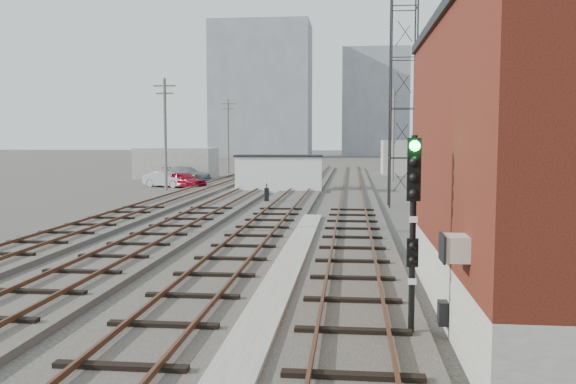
# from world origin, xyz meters

# --- Properties ---
(ground) EXTENTS (320.00, 320.00, 0.00)m
(ground) POSITION_xyz_m (0.00, 60.00, 0.00)
(ground) COLOR #282621
(ground) RESTS_ON ground
(track_right) EXTENTS (3.20, 90.00, 0.39)m
(track_right) POSITION_xyz_m (2.50, 39.00, 0.11)
(track_right) COLOR #332D28
(track_right) RESTS_ON ground
(track_mid_right) EXTENTS (3.20, 90.00, 0.39)m
(track_mid_right) POSITION_xyz_m (-1.50, 39.00, 0.11)
(track_mid_right) COLOR #332D28
(track_mid_right) RESTS_ON ground
(track_mid_left) EXTENTS (3.20, 90.00, 0.39)m
(track_mid_left) POSITION_xyz_m (-5.50, 39.00, 0.11)
(track_mid_left) COLOR #332D28
(track_mid_left) RESTS_ON ground
(track_left) EXTENTS (3.20, 90.00, 0.39)m
(track_left) POSITION_xyz_m (-9.50, 39.00, 0.11)
(track_left) COLOR #332D28
(track_left) RESTS_ON ground
(platform_curb) EXTENTS (0.90, 28.00, 0.26)m
(platform_curb) POSITION_xyz_m (0.50, 14.00, 0.13)
(platform_curb) COLOR gray
(platform_curb) RESTS_ON ground
(brick_building) EXTENTS (6.54, 12.20, 7.22)m
(brick_building) POSITION_xyz_m (7.50, 12.00, 3.63)
(brick_building) COLOR gray
(brick_building) RESTS_ON ground
(lattice_tower) EXTENTS (1.60, 1.60, 15.00)m
(lattice_tower) POSITION_xyz_m (5.50, 35.00, 7.50)
(lattice_tower) COLOR black
(lattice_tower) RESTS_ON ground
(utility_pole_left_b) EXTENTS (1.80, 0.24, 9.00)m
(utility_pole_left_b) POSITION_xyz_m (-12.50, 45.00, 4.80)
(utility_pole_left_b) COLOR #595147
(utility_pole_left_b) RESTS_ON ground
(utility_pole_left_c) EXTENTS (1.80, 0.24, 9.00)m
(utility_pole_left_c) POSITION_xyz_m (-12.50, 70.00, 4.80)
(utility_pole_left_c) COLOR #595147
(utility_pole_left_c) RESTS_ON ground
(utility_pole_right_a) EXTENTS (1.80, 0.24, 9.00)m
(utility_pole_right_a) POSITION_xyz_m (6.50, 28.00, 4.80)
(utility_pole_right_a) COLOR #595147
(utility_pole_right_a) RESTS_ON ground
(utility_pole_right_b) EXTENTS (1.80, 0.24, 9.00)m
(utility_pole_right_b) POSITION_xyz_m (6.50, 58.00, 4.80)
(utility_pole_right_b) COLOR #595147
(utility_pole_right_b) RESTS_ON ground
(apartment_left) EXTENTS (22.00, 14.00, 30.00)m
(apartment_left) POSITION_xyz_m (-18.00, 135.00, 15.00)
(apartment_left) COLOR gray
(apartment_left) RESTS_ON ground
(apartment_right) EXTENTS (16.00, 12.00, 26.00)m
(apartment_right) POSITION_xyz_m (8.00, 150.00, 13.00)
(apartment_right) COLOR gray
(apartment_right) RESTS_ON ground
(shed_left) EXTENTS (8.00, 5.00, 3.20)m
(shed_left) POSITION_xyz_m (-16.00, 60.00, 1.60)
(shed_left) COLOR gray
(shed_left) RESTS_ON ground
(shed_right) EXTENTS (6.00, 6.00, 4.00)m
(shed_right) POSITION_xyz_m (9.00, 70.00, 2.00)
(shed_right) COLOR gray
(shed_right) RESTS_ON ground
(signal_mast) EXTENTS (0.40, 0.42, 4.25)m
(signal_mast) POSITION_xyz_m (3.70, 9.56, 2.52)
(signal_mast) COLOR gray
(signal_mast) RESTS_ON ground
(switch_stand) EXTENTS (0.34, 0.34, 1.23)m
(switch_stand) POSITION_xyz_m (-2.95, 35.52, 0.58)
(switch_stand) COLOR black
(switch_stand) RESTS_ON ground
(site_trailer) EXTENTS (7.04, 3.32, 2.91)m
(site_trailer) POSITION_xyz_m (-3.25, 44.92, 1.47)
(site_trailer) COLOR white
(site_trailer) RESTS_ON ground
(car_red) EXTENTS (4.34, 3.23, 1.37)m
(car_red) POSITION_xyz_m (-11.75, 47.69, 0.69)
(car_red) COLOR maroon
(car_red) RESTS_ON ground
(car_silver) EXTENTS (4.36, 2.71, 1.36)m
(car_silver) POSITION_xyz_m (-13.52, 48.32, 0.68)
(car_silver) COLOR #A3A7AB
(car_silver) RESTS_ON ground
(car_grey) EXTENTS (5.18, 2.73, 1.43)m
(car_grey) POSITION_xyz_m (-13.72, 55.77, 0.72)
(car_grey) COLOR gray
(car_grey) RESTS_ON ground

